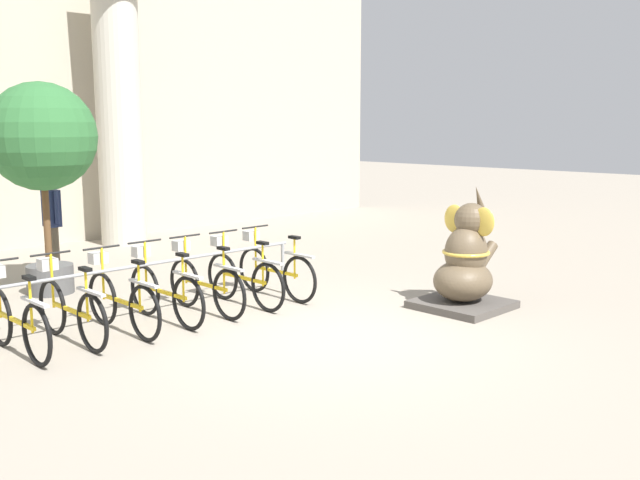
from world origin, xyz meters
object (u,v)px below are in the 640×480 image
(bicycle_1, at_px, (70,308))
(bicycle_6, at_px, (274,270))
(bicycle_4, at_px, (204,283))
(person_pedestrian, at_px, (52,216))
(potted_tree, at_px, (42,144))
(bicycle_0, at_px, (15,319))
(bicycle_2, at_px, (121,300))
(bicycle_5, at_px, (243,277))
(bicycle_3, at_px, (164,291))
(elephant_statue, at_px, (465,266))

(bicycle_1, height_order, bicycle_6, same)
(bicycle_4, bearing_deg, person_pedestrian, 94.94)
(bicycle_1, distance_m, potted_tree, 3.23)
(bicycle_0, distance_m, bicycle_2, 1.24)
(bicycle_2, xyz_separation_m, potted_tree, (0.28, 2.58, 1.80))
(bicycle_5, bearing_deg, bicycle_3, 178.57)
(bicycle_0, distance_m, potted_tree, 3.47)
(person_pedestrian, xyz_separation_m, potted_tree, (-0.63, -1.23, 1.21))
(bicycle_2, height_order, bicycle_5, same)
(bicycle_6, bearing_deg, bicycle_1, 179.98)
(bicycle_3, bearing_deg, person_pedestrian, 85.54)
(potted_tree, bearing_deg, bicycle_5, -58.51)
(bicycle_4, bearing_deg, bicycle_2, -178.34)
(bicycle_2, bearing_deg, person_pedestrian, 76.48)
(bicycle_3, height_order, person_pedestrian, person_pedestrian)
(bicycle_0, bearing_deg, elephant_statue, -23.81)
(elephant_statue, height_order, person_pedestrian, elephant_statue)
(bicycle_0, distance_m, bicycle_5, 3.10)
(bicycle_0, height_order, bicycle_6, same)
(bicycle_6, height_order, elephant_statue, elephant_statue)
(bicycle_5, bearing_deg, bicycle_1, 178.89)
(bicycle_0, relative_size, bicycle_3, 1.00)
(bicycle_3, distance_m, elephant_statue, 4.01)
(bicycle_5, distance_m, elephant_statue, 3.05)
(bicycle_6, relative_size, elephant_statue, 0.99)
(bicycle_1, height_order, bicycle_2, same)
(bicycle_0, xyz_separation_m, bicycle_1, (0.62, 0.01, 0.00))
(bicycle_1, xyz_separation_m, potted_tree, (0.91, 2.53, 1.80))
(bicycle_4, xyz_separation_m, bicycle_6, (1.24, 0.01, 0.00))
(bicycle_0, distance_m, bicycle_1, 0.62)
(bicycle_5, height_order, bicycle_6, same)
(elephant_statue, relative_size, person_pedestrian, 1.02)
(bicycle_1, bearing_deg, person_pedestrian, 67.77)
(bicycle_4, bearing_deg, elephant_statue, -40.34)
(bicycle_6, bearing_deg, bicycle_5, -175.71)
(bicycle_4, distance_m, bicycle_6, 1.24)
(bicycle_4, relative_size, bicycle_5, 1.00)
(bicycle_3, bearing_deg, bicycle_5, -1.43)
(person_pedestrian, distance_m, potted_tree, 1.84)
(bicycle_4, distance_m, potted_tree, 3.26)
(elephant_statue, distance_m, potted_tree, 6.25)
(person_pedestrian, relative_size, potted_tree, 0.54)
(bicycle_1, distance_m, bicycle_5, 2.48)
(bicycle_0, relative_size, bicycle_5, 1.00)
(bicycle_2, relative_size, potted_tree, 0.54)
(bicycle_1, xyz_separation_m, elephant_statue, (4.54, -2.29, 0.17))
(bicycle_3, height_order, bicycle_5, same)
(bicycle_3, relative_size, potted_tree, 0.54)
(bicycle_3, xyz_separation_m, elephant_statue, (3.30, -2.27, 0.17))
(bicycle_1, bearing_deg, bicycle_4, -0.39)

